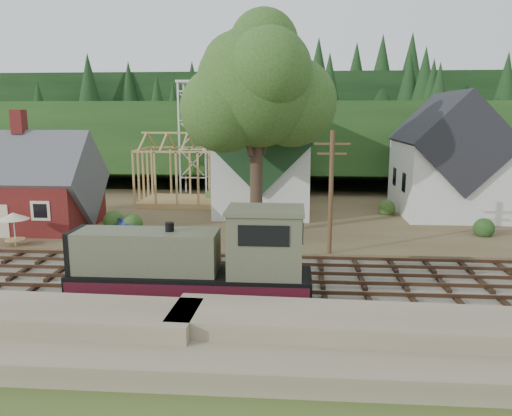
{
  "coord_description": "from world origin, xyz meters",
  "views": [
    {
      "loc": [
        4.68,
        -25.56,
        8.99
      ],
      "look_at": [
        2.29,
        6.0,
        3.0
      ],
      "focal_mm": 35.0,
      "sensor_mm": 36.0,
      "label": 1
    }
  ],
  "objects": [
    {
      "name": "ground",
      "position": [
        0.0,
        0.0,
        0.0
      ],
      "size": [
        140.0,
        140.0,
        0.0
      ],
      "primitive_type": "plane",
      "color": "#384C1E",
      "rests_on": "ground"
    },
    {
      "name": "embankment",
      "position": [
        0.0,
        -8.5,
        0.0
      ],
      "size": [
        64.0,
        5.0,
        1.6
      ],
      "primitive_type": "cube",
      "color": "#7F7259",
      "rests_on": "ground"
    },
    {
      "name": "railroad_bed",
      "position": [
        0.0,
        0.0,
        0.08
      ],
      "size": [
        64.0,
        11.0,
        0.16
      ],
      "primitive_type": "cube",
      "color": "#726B5B",
      "rests_on": "ground"
    },
    {
      "name": "village_flat",
      "position": [
        0.0,
        18.0,
        0.15
      ],
      "size": [
        64.0,
        26.0,
        0.3
      ],
      "primitive_type": "cube",
      "color": "brown",
      "rests_on": "ground"
    },
    {
      "name": "hillside",
      "position": [
        0.0,
        42.0,
        0.0
      ],
      "size": [
        70.0,
        28.96,
        12.74
      ],
      "primitive_type": "cube",
      "rotation": [
        -0.17,
        0.0,
        0.0
      ],
      "color": "#1E3F19",
      "rests_on": "ground"
    },
    {
      "name": "ridge",
      "position": [
        0.0,
        58.0,
        0.0
      ],
      "size": [
        80.0,
        20.0,
        12.0
      ],
      "primitive_type": "cube",
      "color": "black",
      "rests_on": "ground"
    },
    {
      "name": "depot",
      "position": [
        -16.0,
        11.0,
        3.21
      ],
      "size": [
        10.8,
        7.41,
        9.0
      ],
      "color": "#5A1417",
      "rests_on": "village_flat"
    },
    {
      "name": "church",
      "position": [
        2.0,
        19.68,
        5.18
      ],
      "size": [
        8.4,
        15.17,
        13.0
      ],
      "color": "silver",
      "rests_on": "village_flat"
    },
    {
      "name": "farmhouse",
      "position": [
        18.0,
        19.0,
        4.87
      ],
      "size": [
        8.4,
        10.8,
        10.6
      ],
      "color": "silver",
      "rests_on": "village_flat"
    },
    {
      "name": "timber_frame",
      "position": [
        -6.0,
        22.0,
        3.27
      ],
      "size": [
        8.2,
        6.2,
        6.99
      ],
      "color": "tan",
      "rests_on": "village_flat"
    },
    {
      "name": "lattice_tower",
      "position": [
        -6.0,
        28.0,
        10.03
      ],
      "size": [
        3.2,
        3.2,
        12.12
      ],
      "color": "silver",
      "rests_on": "village_flat"
    },
    {
      "name": "big_tree",
      "position": [
        2.17,
        10.08,
        10.22
      ],
      "size": [
        10.9,
        8.4,
        14.7
      ],
      "color": "#38281E",
      "rests_on": "village_flat"
    },
    {
      "name": "telegraph_pole_near",
      "position": [
        7.0,
        5.2,
        4.25
      ],
      "size": [
        2.2,
        0.28,
        8.0
      ],
      "color": "#4C331E",
      "rests_on": "ground"
    },
    {
      "name": "locomotive",
      "position": [
        0.25,
        -3.0,
        2.03
      ],
      "size": [
        11.32,
        2.83,
        4.55
      ],
      "color": "black",
      "rests_on": "railroad_bed"
    },
    {
      "name": "car_blue",
      "position": [
        -7.66,
        9.97,
        0.86
      ],
      "size": [
        2.93,
        3.48,
        1.12
      ],
      "primitive_type": "imported",
      "rotation": [
        0.0,
        0.0,
        0.59
      ],
      "color": "#5975BF",
      "rests_on": "village_flat"
    },
    {
      "name": "patio_set",
      "position": [
        -13.84,
        5.5,
        2.22
      ],
      "size": [
        2.02,
        2.02,
        2.25
      ],
      "color": "silver",
      "rests_on": "village_flat"
    }
  ]
}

